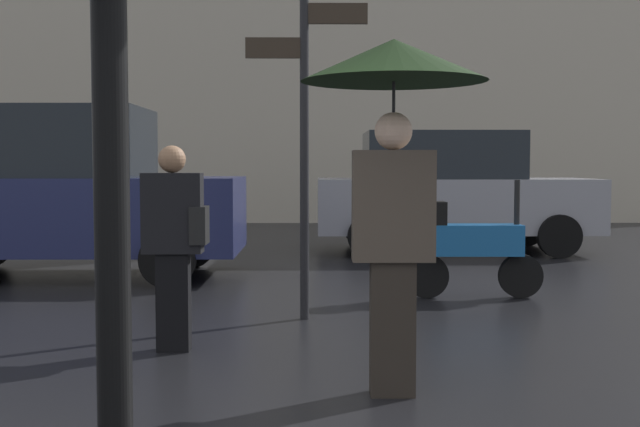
# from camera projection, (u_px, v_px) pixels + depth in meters

# --- Properties ---
(pedestrian_with_umbrella) EXTENTS (1.11, 1.11, 2.13)m
(pedestrian_with_umbrella) POSITION_uv_depth(u_px,v_px,m) (394.00, 110.00, 4.69)
(pedestrian_with_umbrella) COLOR #2A241E
(pedestrian_with_umbrella) RESTS_ON ground
(pedestrian_with_bag) EXTENTS (0.48, 0.24, 1.53)m
(pedestrian_with_bag) POSITION_uv_depth(u_px,v_px,m) (175.00, 235.00, 5.88)
(pedestrian_with_bag) COLOR black
(pedestrian_with_bag) RESTS_ON ground
(parked_scooter) EXTENTS (1.44, 0.32, 1.23)m
(parked_scooter) POSITION_uv_depth(u_px,v_px,m) (470.00, 245.00, 8.25)
(parked_scooter) COLOR black
(parked_scooter) RESTS_ON ground
(parked_car_left) EXTENTS (4.36, 2.02, 1.91)m
(parked_car_left) POSITION_uv_depth(u_px,v_px,m) (450.00, 191.00, 12.66)
(parked_car_left) COLOR gray
(parked_car_left) RESTS_ON ground
(parked_car_right) EXTENTS (4.25, 1.92, 2.09)m
(parked_car_right) POSITION_uv_depth(u_px,v_px,m) (63.00, 193.00, 9.77)
(parked_car_right) COLOR #1E234C
(parked_car_right) RESTS_ON ground
(street_signpost) EXTENTS (1.08, 0.08, 2.97)m
(street_signpost) POSITION_uv_depth(u_px,v_px,m) (305.00, 118.00, 7.04)
(street_signpost) COLOR black
(street_signpost) RESTS_ON ground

